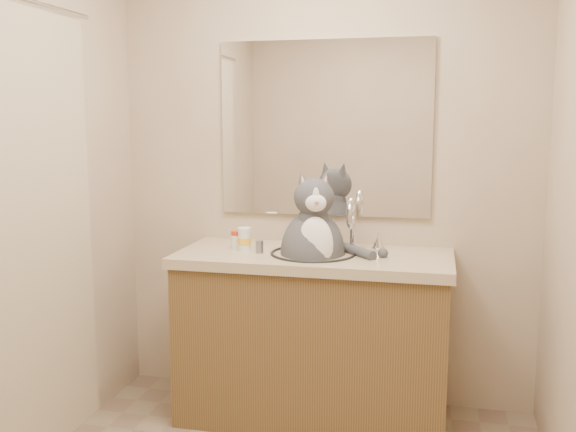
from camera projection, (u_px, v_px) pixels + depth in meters
The scene contains 8 objects.
room at pixel (260, 209), 2.16m from camera, with size 2.22×2.52×2.42m.
vanity at pixel (313, 333), 3.20m from camera, with size 1.34×0.59×1.12m.
mirror at pixel (324, 129), 3.31m from camera, with size 1.10×0.02×0.90m, color white.
shower_curtain at pixel (10, 240), 2.51m from camera, with size 0.02×1.30×1.93m.
cat at pixel (313, 246), 3.11m from camera, with size 0.52×0.42×0.63m.
pill_bottle_redcap at pixel (236, 240), 3.24m from camera, with size 0.07×0.07×0.09m.
pill_bottle_orange at pixel (245, 239), 3.20m from camera, with size 0.07×0.07×0.11m.
grey_canister at pixel (260, 247), 3.14m from camera, with size 0.04×0.04×0.06m.
Camera 1 is at (0.58, -2.06, 1.50)m, focal length 40.00 mm.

